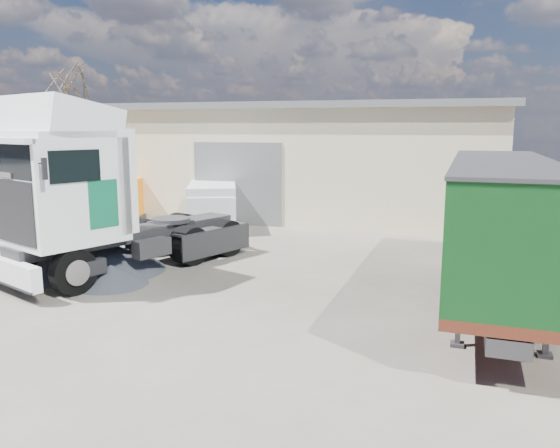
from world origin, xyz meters
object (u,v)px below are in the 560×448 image
(panel_van, at_px, (213,205))
(orange_skip, at_px, (110,202))
(bare_tree, at_px, (65,72))
(tractor_unit, at_px, (91,203))
(box_trailer, at_px, (499,215))

(panel_van, relative_size, orange_skip, 1.42)
(bare_tree, bearing_deg, tractor_unit, -51.81)
(box_trailer, relative_size, panel_van, 2.10)
(bare_tree, distance_m, orange_skip, 16.25)
(panel_van, bearing_deg, orange_skip, 155.38)
(bare_tree, height_order, tractor_unit, bare_tree)
(bare_tree, height_order, orange_skip, bare_tree)
(orange_skip, bearing_deg, panel_van, -17.64)
(bare_tree, relative_size, orange_skip, 2.71)
(panel_van, height_order, orange_skip, orange_skip)
(tractor_unit, bearing_deg, bare_tree, 151.24)
(orange_skip, bearing_deg, bare_tree, 118.59)
(tractor_unit, relative_size, box_trailer, 0.75)
(tractor_unit, distance_m, box_trailer, 10.91)
(tractor_unit, distance_m, panel_van, 8.15)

